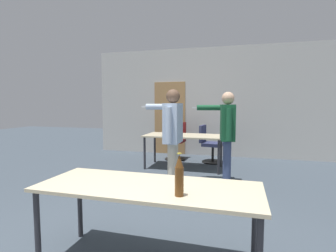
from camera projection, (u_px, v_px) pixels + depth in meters
The scene contains 8 objects.
back_wall at pixel (208, 102), 7.22m from camera, with size 6.50×0.12×2.96m.
conference_table_near at pixel (148, 193), 2.26m from camera, with size 1.92×0.73×0.74m.
conference_table_far at pixel (184, 138), 5.84m from camera, with size 1.72×0.82×0.74m.
person_center_tall at pixel (172, 130), 4.23m from camera, with size 0.76×0.62×1.67m.
person_near_casual at pixel (227, 129), 4.61m from camera, with size 0.81×0.61×1.65m.
office_chair_far_right at pixel (176, 142), 6.79m from camera, with size 0.52×0.56×0.95m.
office_chair_far_left at pixel (210, 145), 6.42m from camera, with size 0.58×0.52×0.91m.
beer_bottle at pixel (179, 176), 1.98m from camera, with size 0.07×0.07×0.33m.
Camera 1 is at (0.87, -1.50, 1.45)m, focal length 28.00 mm.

